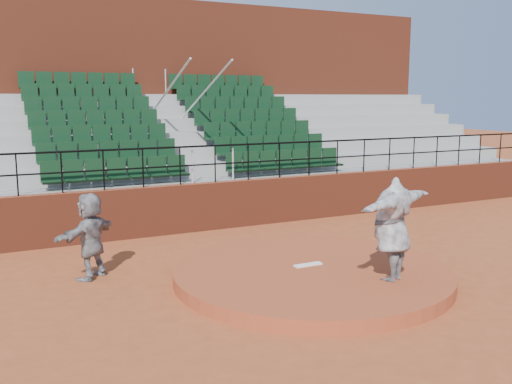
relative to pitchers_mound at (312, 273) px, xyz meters
The scene contains 9 objects.
ground 0.12m from the pitchers_mound, ahead, with size 90.00×90.00×0.00m, color #9B4723.
pitchers_mound is the anchor object (origin of this frame).
pitching_rubber 0.21m from the pitchers_mound, 90.00° to the left, with size 0.60×0.15×0.03m, color white.
boundary_wall 5.03m from the pitchers_mound, 90.00° to the left, with size 24.00×0.30×1.30m, color maroon.
wall_railing 5.35m from the pitchers_mound, 90.00° to the left, with size 24.04×0.05×1.03m.
seating_deck 8.74m from the pitchers_mound, 90.00° to the left, with size 24.00×5.97×4.63m.
press_box_facade 13.06m from the pitchers_mound, 90.00° to the left, with size 24.00×3.00×7.10m, color maroon.
pitcher 1.92m from the pitchers_mound, 55.94° to the right, with size 2.37×0.65×1.93m, color black.
fielder 4.48m from the pitchers_mound, 152.03° to the left, with size 1.61×0.51×1.74m, color black.
Camera 1 is at (-5.87, -9.30, 3.60)m, focal length 40.00 mm.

